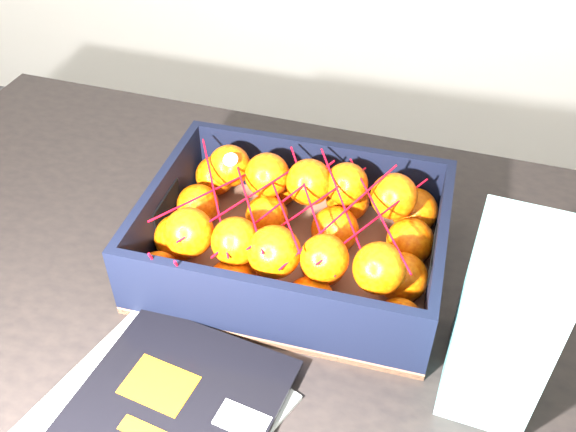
% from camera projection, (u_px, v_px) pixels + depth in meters
% --- Properties ---
extents(table, '(1.23, 0.85, 0.75)m').
position_uv_depth(table, '(237.00, 335.00, 0.89)').
color(table, black).
rests_on(table, ground).
extents(magazine_stack, '(0.30, 0.34, 0.02)m').
position_uv_depth(magazine_stack, '(143.00, 432.00, 0.66)').
color(magazine_stack, silver).
rests_on(magazine_stack, table).
extents(produce_crate, '(0.38, 0.28, 0.11)m').
position_uv_depth(produce_crate, '(294.00, 246.00, 0.83)').
color(produce_crate, brown).
rests_on(produce_crate, table).
extents(clementine_heap, '(0.36, 0.26, 0.11)m').
position_uv_depth(clementine_heap, '(296.00, 230.00, 0.81)').
color(clementine_heap, '#DC4D04').
rests_on(clementine_heap, produce_crate).
extents(mesh_net, '(0.31, 0.25, 0.09)m').
position_uv_depth(mesh_net, '(285.00, 209.00, 0.78)').
color(mesh_net, '#B60616').
rests_on(mesh_net, clementine_heap).
extents(retail_carton, '(0.10, 0.14, 0.20)m').
position_uv_depth(retail_carton, '(504.00, 319.00, 0.65)').
color(retail_carton, white).
rests_on(retail_carton, table).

